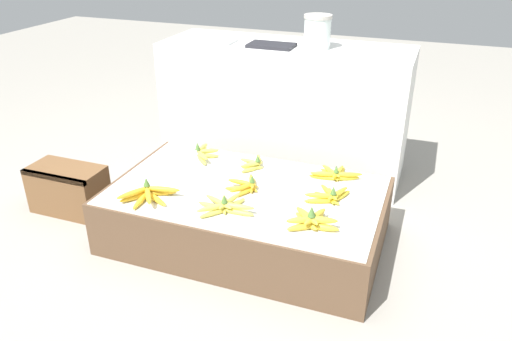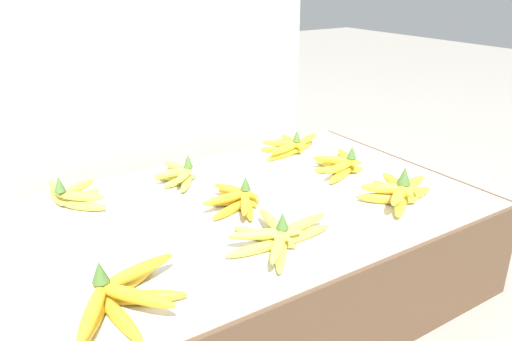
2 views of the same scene
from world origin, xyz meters
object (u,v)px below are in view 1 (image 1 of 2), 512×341
Objects in this scene: banana_bunch_back_midleft at (254,164)px; banana_bunch_middle_midright at (330,196)px; banana_bunch_front_left at (148,194)px; banana_bunch_back_midright at (335,174)px; banana_bunch_back_left at (203,153)px; foam_tray_white at (214,41)px; banana_bunch_front_midleft at (225,206)px; banana_bunch_middle_midleft at (246,186)px; banana_bunch_front_midright at (312,220)px; wooden_crate at (68,189)px; glass_jar at (317,32)px.

banana_bunch_middle_midright is at bearing -23.71° from banana_bunch_back_midleft.
banana_bunch_front_left is 0.89m from banana_bunch_back_midright.
banana_bunch_back_left is 0.71m from foam_tray_white.
banana_bunch_front_midleft is at bearing -63.55° from foam_tray_white.
banana_bunch_front_left is at bearing -160.27° from banana_bunch_middle_midright.
banana_bunch_middle_midleft is at bearing 84.55° from banana_bunch_front_midleft.
banana_bunch_back_midleft is 0.41m from banana_bunch_back_midright.
banana_bunch_back_left is at bearing -179.29° from banana_bunch_back_midright.
banana_bunch_front_midright is at bearing -95.03° from banana_bunch_middle_midright.
banana_bunch_back_midright is (1.35, 0.33, 0.17)m from wooden_crate.
banana_bunch_back_left is 0.91m from glass_jar.
wooden_crate is at bearing 174.74° from banana_bunch_front_midright.
banana_bunch_front_left reaches higher than banana_bunch_back_midright.
banana_bunch_back_left is (0.64, 0.33, 0.17)m from wooden_crate.
banana_bunch_middle_midright reaches higher than wooden_crate.
glass_jar is (-0.28, 0.77, 0.56)m from banana_bunch_middle_midright.
banana_bunch_front_midright reaches higher than banana_bunch_front_left.
banana_bunch_front_midright reaches higher than banana_bunch_back_midright.
banana_bunch_middle_midright reaches higher than banana_bunch_back_midright.
foam_tray_white is (-0.12, 0.99, 0.48)m from banana_bunch_front_left.
banana_bunch_front_midleft is 1.18m from foam_tray_white.
banana_bunch_middle_midright is (1.37, 0.11, 0.17)m from wooden_crate.
glass_jar reaches higher than banana_bunch_front_midright.
banana_bunch_front_midright is 0.84m from banana_bunch_back_left.
banana_bunch_back_midright is at bearing 35.87° from banana_bunch_middle_midleft.
banana_bunch_back_midleft is (0.33, 0.47, -0.00)m from banana_bunch_front_left.
wooden_crate is 0.65m from banana_bunch_front_left.
banana_bunch_middle_midleft is at bearing -174.04° from banana_bunch_middle_midright.
banana_bunch_front_midright is 0.84× the size of banana_bunch_back_midright.
banana_bunch_middle_midleft is 0.82× the size of banana_bunch_back_midright.
banana_bunch_back_midleft and banana_bunch_back_midright have the same top height.
banana_bunch_front_midleft is 1.50× the size of glass_jar.
banana_bunch_front_left reaches higher than banana_bunch_middle_midleft.
banana_bunch_front_midright is (1.35, -0.12, 0.18)m from wooden_crate.
wooden_crate is 1.88× the size of banana_bunch_middle_midleft.
banana_bunch_front_left is at bearing -175.32° from banana_bunch_front_midleft.
banana_bunch_front_midright is at bearing -75.42° from glass_jar.
banana_bunch_front_midright is 0.87× the size of foam_tray_white.
wooden_crate is 1.37m from banana_bunch_front_midright.
banana_bunch_middle_midleft is 0.85× the size of foam_tray_white.
foam_tray_white is (-0.15, 0.50, 0.48)m from banana_bunch_back_left.
banana_bunch_front_left is 1.25× the size of banana_bunch_back_midleft.
banana_bunch_front_midright is (0.75, 0.04, 0.01)m from banana_bunch_front_left.
banana_bunch_front_midright is 1.13× the size of banana_bunch_middle_midright.
banana_bunch_middle_midright is 0.77× the size of foam_tray_white.
banana_bunch_front_left is 0.89× the size of banana_bunch_front_midleft.
banana_bunch_back_left is at bearing 85.35° from banana_bunch_front_left.
banana_bunch_front_midleft is at bearing 4.68° from banana_bunch_front_left.
banana_bunch_middle_midleft is at bearing -56.63° from foam_tray_white.
banana_bunch_middle_midleft is 0.99m from glass_jar.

